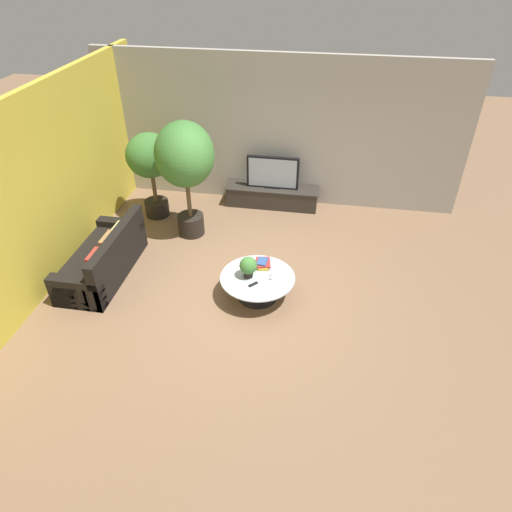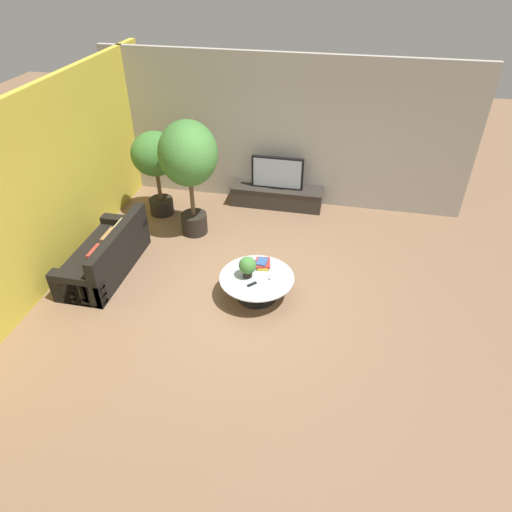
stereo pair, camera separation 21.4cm
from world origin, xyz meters
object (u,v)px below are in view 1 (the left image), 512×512
object	(u,v)px
potted_plant_tabletop	(248,266)
potted_palm_tall	(150,161)
media_console	(272,196)
television	(273,173)
coffee_table	(258,282)
couch_by_wall	(104,260)
potted_palm_corner	(185,160)

from	to	relation	value
potted_plant_tabletop	potted_palm_tall	bearing A→B (deg)	136.39
media_console	television	bearing A→B (deg)	-90.00
media_console	potted_palm_tall	size ratio (longest dim) A/B	1.12
coffee_table	couch_by_wall	distance (m)	2.65
coffee_table	potted_plant_tabletop	bearing A→B (deg)	-175.60
coffee_table	potted_palm_tall	xyz separation A→B (m)	(-2.46, 2.20, 0.91)
television	coffee_table	size ratio (longest dim) A/B	0.91
coffee_table	potted_palm_corner	bearing A→B (deg)	133.87
media_console	potted_palm_corner	world-z (taller)	potted_palm_corner
potted_palm_corner	potted_plant_tabletop	world-z (taller)	potted_palm_corner
television	potted_palm_corner	xyz separation A→B (m)	(-1.38, -1.36, 0.76)
media_console	coffee_table	world-z (taller)	media_console
coffee_table	potted_palm_tall	distance (m)	3.42
coffee_table	couch_by_wall	size ratio (longest dim) A/B	0.61
potted_palm_tall	potted_plant_tabletop	size ratio (longest dim) A/B	4.94
media_console	potted_plant_tabletop	size ratio (longest dim) A/B	5.53
television	coffee_table	bearing A→B (deg)	-86.36
media_console	potted_palm_tall	bearing A→B (deg)	-160.84
coffee_table	television	bearing A→B (deg)	93.64
media_console	potted_plant_tabletop	bearing A→B (deg)	-89.12
couch_by_wall	potted_palm_tall	xyz separation A→B (m)	(0.18, 2.05, 0.90)
media_console	potted_palm_corner	size ratio (longest dim) A/B	0.87
media_console	couch_by_wall	xyz separation A→B (m)	(-2.45, -2.84, 0.07)
potted_palm_tall	potted_palm_corner	bearing A→B (deg)	-32.37
television	couch_by_wall	world-z (taller)	television
couch_by_wall	potted_palm_tall	bearing A→B (deg)	174.97
potted_palm_tall	potted_plant_tabletop	distance (m)	3.26
couch_by_wall	potted_palm_tall	distance (m)	2.24
media_console	couch_by_wall	world-z (taller)	couch_by_wall
television	couch_by_wall	distance (m)	3.78
television	coffee_table	world-z (taller)	television
potted_plant_tabletop	media_console	bearing A→B (deg)	90.88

